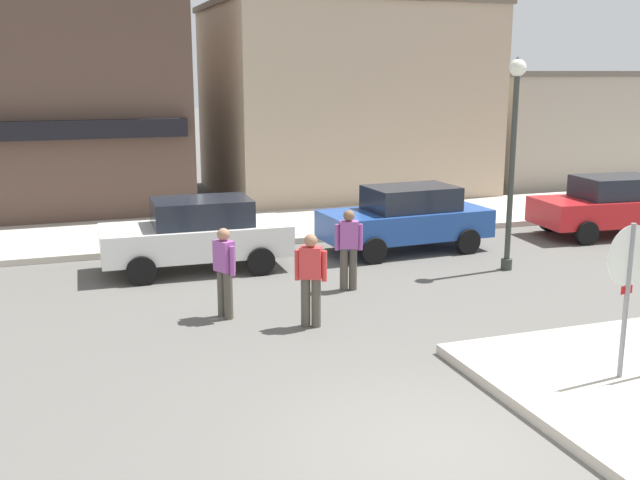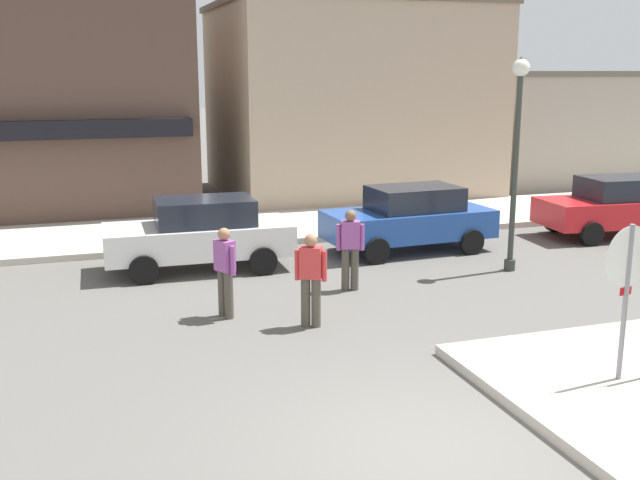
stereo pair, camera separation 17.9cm
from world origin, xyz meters
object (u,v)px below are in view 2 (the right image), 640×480
pedestrian_kerb_side (311,277)px  stop_sign (627,282)px  pedestrian_crossing_near (350,247)px  parked_car_third (618,206)px  lamp_post (517,134)px  pedestrian_crossing_far (225,270)px  parked_car_second (410,218)px  parked_car_nearest (200,233)px

pedestrian_kerb_side → stop_sign: bearing=-49.6°
pedestrian_kerb_side → pedestrian_crossing_near: bearing=52.6°
parked_car_third → pedestrian_crossing_near: bearing=-163.7°
lamp_post → parked_car_third: 5.47m
stop_sign → pedestrian_kerb_side: stop_sign is taller
stop_sign → pedestrian_crossing_far: (-4.47, 4.70, -0.65)m
parked_car_third → pedestrian_kerb_side: pedestrian_kerb_side is taller
parked_car_third → pedestrian_kerb_side: bearing=-156.4°
pedestrian_crossing_near → stop_sign: bearing=-72.1°
stop_sign → parked_car_second: 8.28m
parked_car_third → pedestrian_crossing_far: 11.54m
lamp_post → parked_car_third: lamp_post is taller
pedestrian_crossing_near → pedestrian_kerb_side: bearing=-127.4°
lamp_post → pedestrian_kerb_side: (-5.23, -2.13, -2.09)m
stop_sign → pedestrian_crossing_far: 6.52m
parked_car_nearest → parked_car_second: 5.06m
stop_sign → pedestrian_kerb_side: bearing=130.4°
parked_car_second → pedestrian_kerb_side: 5.93m
lamp_post → pedestrian_crossing_far: 6.93m
lamp_post → parked_car_nearest: (-6.37, 2.21, -2.15)m
parked_car_third → pedestrian_crossing_near: size_ratio=2.56×
stop_sign → parked_car_second: size_ratio=0.56×
parked_car_nearest → parked_car_third: bearing=-0.4°
lamp_post → parked_car_nearest: bearing=160.8°
stop_sign → parked_car_second: bearing=85.1°
parked_car_third → pedestrian_crossing_far: pedestrian_crossing_far is taller
parked_car_nearest → pedestrian_kerb_side: bearing=-75.3°
stop_sign → parked_car_nearest: size_ratio=0.57×
lamp_post → pedestrian_crossing_near: lamp_post is taller
parked_car_nearest → stop_sign: bearing=-61.8°
stop_sign → parked_car_second: stop_sign is taller
parked_car_second → stop_sign: bearing=-94.9°
parked_car_nearest → parked_car_third: same height
parked_car_second → pedestrian_crossing_near: 3.65m
pedestrian_crossing_far → parked_car_nearest: bearing=87.8°
pedestrian_crossing_near → lamp_post: bearing=4.6°
stop_sign → parked_car_third: bearing=50.7°
parked_car_nearest → pedestrian_crossing_far: pedestrian_crossing_far is taller
parked_car_nearest → parked_car_third: size_ratio=0.98×
parked_car_nearest → parked_car_third: 10.92m
stop_sign → parked_car_second: (0.71, 8.22, -0.71)m
pedestrian_kerb_side → parked_car_nearest: bearing=104.7°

